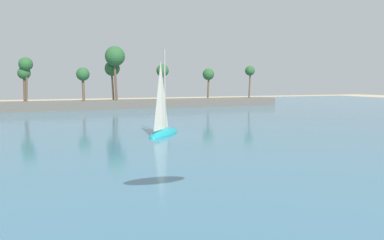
# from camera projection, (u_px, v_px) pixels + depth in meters

# --- Properties ---
(sea) EXTENTS (220.00, 112.24, 0.06)m
(sea) POSITION_uv_depth(u_px,v_px,m) (57.00, 118.00, 58.83)
(sea) COLOR teal
(sea) RESTS_ON ground
(palm_headland) EXTENTS (98.75, 6.00, 12.69)m
(palm_headland) POSITION_uv_depth(u_px,v_px,m) (41.00, 95.00, 72.61)
(palm_headland) COLOR #605B54
(palm_headland) RESTS_ON ground
(sailboat_near_shore) EXTENTS (5.62, 6.31, 9.46)m
(sailboat_near_shore) POSITION_uv_depth(u_px,v_px,m) (163.00, 127.00, 39.35)
(sailboat_near_shore) COLOR teal
(sailboat_near_shore) RESTS_ON sea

